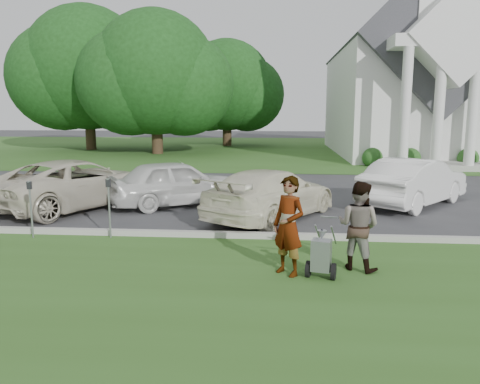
# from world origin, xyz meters

# --- Properties ---
(ground) EXTENTS (120.00, 120.00, 0.00)m
(ground) POSITION_xyz_m (0.00, 0.00, 0.00)
(ground) COLOR #333335
(ground) RESTS_ON ground
(grass_strip) EXTENTS (80.00, 7.00, 0.01)m
(grass_strip) POSITION_xyz_m (0.00, -3.00, 0.01)
(grass_strip) COLOR #31591E
(grass_strip) RESTS_ON ground
(church_lawn) EXTENTS (80.00, 30.00, 0.01)m
(church_lawn) POSITION_xyz_m (0.00, 27.00, 0.01)
(church_lawn) COLOR #31591E
(church_lawn) RESTS_ON ground
(curb) EXTENTS (80.00, 0.18, 0.15)m
(curb) POSITION_xyz_m (0.00, 0.55, 0.07)
(curb) COLOR #9E9E93
(curb) RESTS_ON ground
(church) EXTENTS (9.19, 19.00, 24.10)m
(church) POSITION_xyz_m (9.00, 23.11, 5.94)
(church) COLOR white
(church) RESTS_ON ground
(tree_left) EXTENTS (10.63, 8.40, 9.71)m
(tree_left) POSITION_xyz_m (-8.01, 21.99, 5.11)
(tree_left) COLOR #332316
(tree_left) RESTS_ON ground
(tree_far) EXTENTS (11.64, 9.20, 10.73)m
(tree_far) POSITION_xyz_m (-14.01, 24.99, 5.69)
(tree_far) COLOR #332316
(tree_far) RESTS_ON ground
(tree_back) EXTENTS (9.61, 7.60, 8.89)m
(tree_back) POSITION_xyz_m (-4.01, 29.99, 4.73)
(tree_back) COLOR #332316
(tree_back) RESTS_ON ground
(striping_cart) EXTENTS (0.66, 1.10, 0.96)m
(striping_cart) POSITION_xyz_m (1.23, -1.98, 0.41)
(striping_cart) COLOR black
(striping_cart) RESTS_ON ground
(person_left) EXTENTS (0.78, 0.76, 1.81)m
(person_left) POSITION_xyz_m (0.64, -1.84, 0.90)
(person_left) COLOR #999999
(person_left) RESTS_ON ground
(person_right) EXTENTS (1.02, 0.97, 1.67)m
(person_right) POSITION_xyz_m (1.94, -1.44, 0.84)
(person_right) COLOR #999999
(person_right) RESTS_ON ground
(parking_meter_near) EXTENTS (0.10, 0.09, 1.42)m
(parking_meter_near) POSITION_xyz_m (-3.47, 0.32, 0.90)
(parking_meter_near) COLOR gray
(parking_meter_near) RESTS_ON ground
(parking_meter_far) EXTENTS (0.10, 0.09, 1.37)m
(parking_meter_far) POSITION_xyz_m (-5.28, 0.15, 0.86)
(parking_meter_far) COLOR gray
(parking_meter_far) RESTS_ON ground
(car_a) EXTENTS (4.72, 5.91, 1.49)m
(car_a) POSITION_xyz_m (-5.75, 3.75, 0.75)
(car_a) COLOR beige
(car_a) RESTS_ON ground
(car_b) EXTENTS (4.53, 3.74, 1.46)m
(car_b) POSITION_xyz_m (-2.75, 4.28, 0.73)
(car_b) COLOR silver
(car_b) RESTS_ON ground
(car_c) EXTENTS (4.13, 5.03, 1.37)m
(car_c) POSITION_xyz_m (0.25, 2.75, 0.69)
(car_c) COLOR silver
(car_c) RESTS_ON ground
(car_d) EXTENTS (4.16, 4.50, 1.50)m
(car_d) POSITION_xyz_m (4.72, 4.91, 0.75)
(car_d) COLOR white
(car_d) RESTS_ON ground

